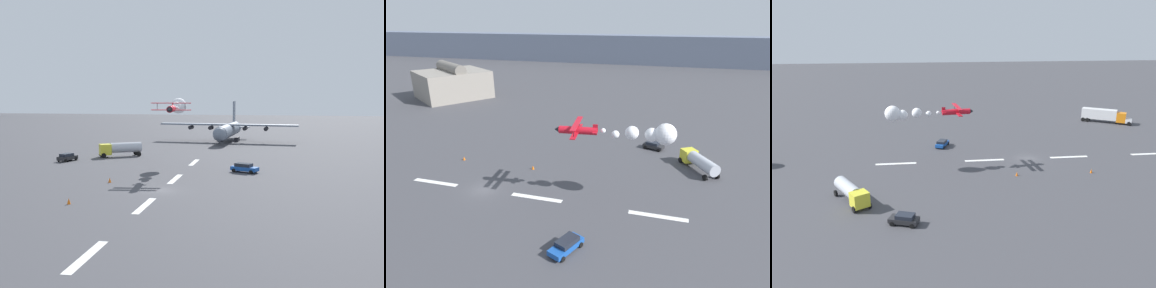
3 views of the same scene
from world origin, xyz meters
The scene contains 12 objects.
ground_plane centered at (0.00, 0.00, 0.00)m, with size 440.00×440.00×0.00m, color #424247.
runway_stripe_1 centered at (-26.63, 0.00, 0.01)m, with size 8.00×0.90×0.01m, color white.
runway_stripe_2 centered at (-8.88, 0.00, 0.01)m, with size 8.00×0.90×0.01m, color white.
runway_stripe_3 centered at (8.88, 0.00, 0.01)m, with size 8.00×0.90×0.01m, color white.
runway_stripe_4 centered at (26.63, 0.00, 0.01)m, with size 8.00×0.90×0.01m, color white.
cargo_transport_plane centered at (65.65, -2.61, 3.23)m, with size 25.39×37.55×10.81m.
stunt_biplane_red centered at (23.44, 2.70, 10.71)m, with size 16.61×6.62×2.90m.
fuel_tanker_truck centered at (32.47, 16.68, 1.74)m, with size 6.70×8.66×2.90m.
followme_car_yellow centered at (16.86, -10.17, 0.81)m, with size 3.43×4.89×1.52m.
airport_staff_sedan centered at (24.17, 24.67, 0.81)m, with size 4.43×3.05×1.52m.
traffic_cone_near centered at (-9.63, 9.15, 0.38)m, with size 0.44×0.44×0.75m, color orange.
traffic_cone_far centered at (4.43, 9.01, 0.38)m, with size 0.44×0.44×0.75m, color orange.
Camera 1 is at (-62.25, -14.87, 13.31)m, focal length 44.60 mm.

